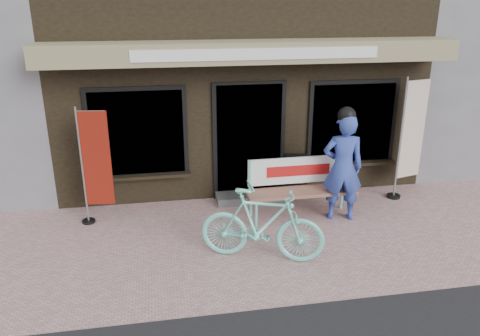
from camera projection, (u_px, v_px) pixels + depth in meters
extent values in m
plane|color=#C29495|center=(273.00, 246.00, 7.17)|extent=(70.00, 70.00, 0.00)
cube|color=black|center=(225.00, 78.00, 11.20)|extent=(7.00, 6.00, 3.60)
cube|color=gray|center=(253.00, 52.00, 7.77)|extent=(7.00, 0.80, 0.35)
cube|color=white|center=(259.00, 54.00, 7.39)|extent=(4.00, 0.02, 0.18)
cube|color=black|center=(249.00, 141.00, 8.63)|extent=(1.20, 0.06, 2.10)
cube|color=black|center=(249.00, 141.00, 8.63)|extent=(1.35, 0.04, 2.20)
cube|color=black|center=(138.00, 133.00, 8.22)|extent=(1.60, 0.06, 1.50)
cube|color=black|center=(352.00, 123.00, 8.88)|extent=(1.60, 0.06, 1.50)
cube|color=black|center=(138.00, 133.00, 8.21)|extent=(1.75, 0.04, 1.65)
cube|color=black|center=(352.00, 123.00, 8.87)|extent=(1.75, 0.04, 1.65)
cube|color=black|center=(141.00, 177.00, 8.44)|extent=(1.80, 0.18, 0.06)
cube|color=black|center=(350.00, 164.00, 9.09)|extent=(1.80, 0.18, 0.06)
cube|color=#59595B|center=(251.00, 197.00, 8.77)|extent=(1.30, 0.45, 0.15)
cylinder|color=#75E4CD|center=(256.00, 214.00, 7.72)|extent=(0.05, 0.05, 0.44)
cylinder|color=#75E4CD|center=(251.00, 204.00, 8.11)|extent=(0.05, 0.05, 0.44)
cylinder|color=#75E4CD|center=(351.00, 206.00, 8.02)|extent=(0.05, 0.05, 0.44)
cylinder|color=#75E4CD|center=(342.00, 197.00, 8.41)|extent=(0.05, 0.05, 0.44)
cube|color=#91614F|center=(301.00, 192.00, 7.98)|extent=(1.89, 0.50, 0.05)
cylinder|color=#75E4CD|center=(250.00, 177.00, 7.93)|extent=(0.05, 0.05, 0.57)
cylinder|color=#75E4CD|center=(345.00, 170.00, 8.24)|extent=(0.05, 0.05, 0.57)
cube|color=white|center=(298.00, 170.00, 8.09)|extent=(1.78, 0.07, 0.47)
cube|color=#B21414|center=(298.00, 171.00, 8.06)|extent=(1.13, 0.03, 0.19)
cylinder|color=#75E4CD|center=(251.00, 186.00, 7.76)|extent=(0.05, 0.46, 0.04)
cylinder|color=#75E4CD|center=(351.00, 179.00, 8.08)|extent=(0.05, 0.46, 0.04)
imported|color=#2F45A4|center=(343.00, 168.00, 7.80)|extent=(0.75, 0.57, 1.84)
sphere|color=black|center=(347.00, 116.00, 7.50)|extent=(0.35, 0.35, 0.30)
imported|color=#75E4CD|center=(262.00, 225.00, 6.65)|extent=(1.86, 1.11, 1.08)
cylinder|color=gray|center=(82.00, 167.00, 7.59)|extent=(0.04, 0.04, 2.00)
cylinder|color=gray|center=(90.00, 111.00, 7.29)|extent=(0.45, 0.08, 0.02)
cube|color=maroon|center=(97.00, 159.00, 7.56)|extent=(0.45, 0.09, 1.59)
cylinder|color=black|center=(89.00, 221.00, 7.92)|extent=(0.24, 0.24, 0.05)
cylinder|color=gray|center=(400.00, 140.00, 8.55)|extent=(0.05, 0.05, 2.30)
cylinder|color=gray|center=(418.00, 80.00, 8.29)|extent=(0.51, 0.16, 0.03)
cube|color=beige|center=(413.00, 130.00, 8.61)|extent=(0.51, 0.17, 1.83)
cylinder|color=black|center=(393.00, 196.00, 8.93)|extent=(0.31, 0.31, 0.05)
cube|color=black|center=(295.00, 174.00, 8.95)|extent=(0.42, 0.13, 0.82)
cube|color=beige|center=(296.00, 171.00, 8.87)|extent=(0.35, 0.07, 0.50)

